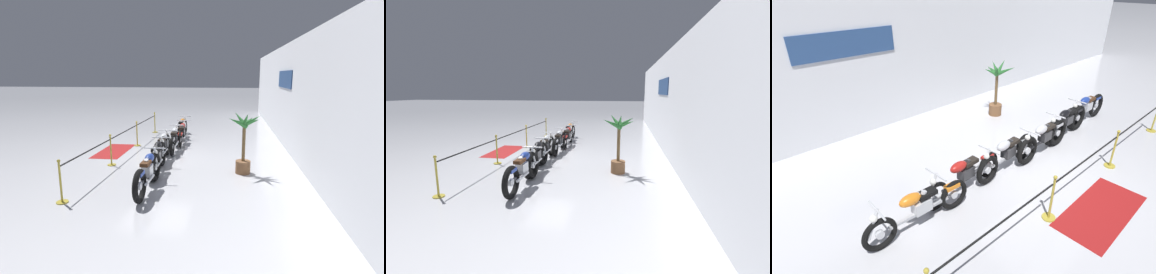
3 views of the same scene
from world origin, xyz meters
The scene contains 14 objects.
ground_plane centered at (0.00, 0.00, 0.00)m, with size 120.00×120.00×0.00m, color silver.
back_wall centered at (-0.01, 5.12, 2.10)m, with size 28.00×0.29×4.20m.
motorcycle_orange_0 centered at (-3.44, 0.47, 0.46)m, with size 2.38×0.62×0.92m.
motorcycle_red_1 centered at (-2.06, 0.70, 0.46)m, with size 2.35×0.62×0.91m.
motorcycle_silver_2 centered at (-0.69, 0.61, 0.46)m, with size 2.25×0.62×0.94m.
motorcycle_silver_3 centered at (0.67, 0.46, 0.48)m, with size 2.25×0.62×0.97m.
motorcycle_black_4 centered at (2.02, 0.58, 0.48)m, with size 2.31×0.62×0.98m.
motorcycle_blue_5 centered at (3.47, 0.70, 0.49)m, with size 2.31×0.62×0.99m.
potted_palm_left_of_row centered at (1.75, 3.17, 0.99)m, with size 0.92×0.99×1.95m.
stanchion_far_left centered at (-1.32, -1.12, 0.72)m, with size 8.92×0.28×1.05m.
stanchion_mid_left centered at (-1.37, -1.12, 0.36)m, with size 0.28×0.28×1.05m.
stanchion_mid_right centered at (1.45, -1.12, 0.36)m, with size 0.28×0.28×1.05m.
stanchion_far_right centered at (4.45, -1.12, 0.36)m, with size 0.28×0.28×1.05m.
floor_banner centered at (-0.37, -1.76, 0.00)m, with size 2.33×1.07×0.01m, color maroon.
Camera 2 is at (9.70, 3.34, 2.56)m, focal length 24.00 mm.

